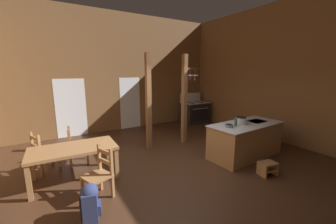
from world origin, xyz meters
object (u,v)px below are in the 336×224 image
(dining_table, at_px, (74,151))
(mixing_bowl_on_counter, at_px, (229,126))
(ladderback_chair_by_post, at_px, (43,153))
(stockpot_on_counter, at_px, (241,121))
(step_stool, at_px, (267,167))
(ladderback_chair_at_table_end, at_px, (76,146))
(kitchen_island, at_px, (245,140))
(backpack, at_px, (90,201))
(stove_range, at_px, (195,112))
(bottle_tall_on_counter, at_px, (236,122))
(ladderback_chair_near_window, at_px, (99,174))

(dining_table, height_order, mixing_bowl_on_counter, mixing_bowl_on_counter)
(ladderback_chair_by_post, bearing_deg, dining_table, -55.36)
(mixing_bowl_on_counter, bearing_deg, stockpot_on_counter, 7.85)
(step_stool, height_order, stockpot_on_counter, stockpot_on_counter)
(ladderback_chair_by_post, relative_size, ladderback_chair_at_table_end, 1.00)
(kitchen_island, relative_size, backpack, 3.71)
(kitchen_island, xyz_separation_m, dining_table, (-4.18, 1.03, 0.19))
(stove_range, bearing_deg, kitchen_island, -108.02)
(dining_table, bearing_deg, backpack, -88.60)
(dining_table, height_order, ladderback_chair_by_post, ladderback_chair_by_post)
(step_stool, bearing_deg, bottle_tall_on_counter, 90.94)
(stove_range, distance_m, backpack, 6.73)
(backpack, xyz_separation_m, bottle_tall_on_counter, (3.67, 0.34, 0.71))
(kitchen_island, xyz_separation_m, ladderback_chair_at_table_end, (-4.03, 1.90, -0.01))
(backpack, relative_size, bottle_tall_on_counter, 2.25)
(ladderback_chair_by_post, relative_size, mixing_bowl_on_counter, 4.67)
(stove_range, distance_m, ladderback_chair_near_window, 6.20)
(stockpot_on_counter, bearing_deg, ladderback_chair_at_table_end, 154.30)
(kitchen_island, height_order, step_stool, kitchen_island)
(ladderback_chair_near_window, bearing_deg, mixing_bowl_on_counter, -2.87)
(bottle_tall_on_counter, bearing_deg, mixing_bowl_on_counter, 176.78)
(ladderback_chair_at_table_end, distance_m, bottle_tall_on_counter, 4.09)
(ladderback_chair_by_post, height_order, ladderback_chair_at_table_end, same)
(ladderback_chair_by_post, xyz_separation_m, stockpot_on_counter, (4.55, -1.79, 0.56))
(step_stool, height_order, ladderback_chair_at_table_end, ladderback_chair_at_table_end)
(ladderback_chair_at_table_end, distance_m, mixing_bowl_on_counter, 3.87)
(stove_range, xyz_separation_m, stockpot_on_counter, (-1.39, -3.66, 0.53))
(stockpot_on_counter, bearing_deg, stove_range, 69.19)
(stove_range, height_order, mixing_bowl_on_counter, stove_range)
(backpack, height_order, stockpot_on_counter, stockpot_on_counter)
(stockpot_on_counter, bearing_deg, step_stool, -104.65)
(mixing_bowl_on_counter, bearing_deg, bottle_tall_on_counter, -3.22)
(dining_table, relative_size, backpack, 2.91)
(dining_table, bearing_deg, ladderback_chair_at_table_end, 80.17)
(dining_table, bearing_deg, kitchen_island, -13.88)
(stove_range, distance_m, mixing_bowl_on_counter, 4.22)
(ladderback_chair_at_table_end, distance_m, stockpot_on_counter, 4.30)
(kitchen_island, xyz_separation_m, step_stool, (-0.45, -0.98, -0.28))
(mixing_bowl_on_counter, distance_m, bottle_tall_on_counter, 0.24)
(bottle_tall_on_counter, bearing_deg, dining_table, 163.93)
(step_stool, xyz_separation_m, bottle_tall_on_counter, (-0.02, 0.95, 0.85))
(backpack, relative_size, stockpot_on_counter, 1.66)
(step_stool, distance_m, bottle_tall_on_counter, 1.27)
(ladderback_chair_by_post, distance_m, stockpot_on_counter, 4.92)
(bottle_tall_on_counter, bearing_deg, ladderback_chair_by_post, 156.29)
(step_stool, relative_size, ladderback_chair_at_table_end, 0.43)
(stockpot_on_counter, distance_m, bottle_tall_on_counter, 0.30)
(stove_range, bearing_deg, ladderback_chair_by_post, -162.51)
(backpack, distance_m, stockpot_on_counter, 4.04)
(stockpot_on_counter, relative_size, bottle_tall_on_counter, 1.36)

